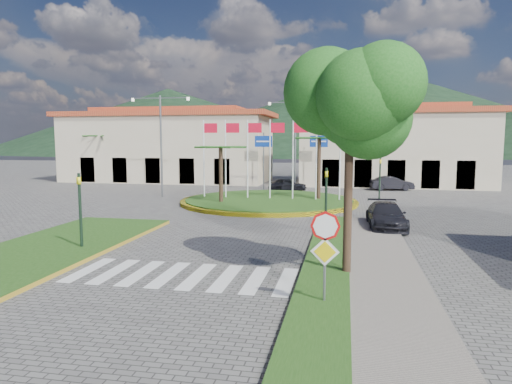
% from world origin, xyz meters
% --- Properties ---
extents(ground, '(160.00, 160.00, 0.00)m').
position_xyz_m(ground, '(0.00, 0.00, 0.00)').
color(ground, '#585553').
rests_on(ground, ground).
extents(sidewalk_right, '(4.00, 28.00, 0.15)m').
position_xyz_m(sidewalk_right, '(6.00, 2.00, 0.07)').
color(sidewalk_right, gray).
rests_on(sidewalk_right, ground).
extents(verge_right, '(1.60, 28.00, 0.18)m').
position_xyz_m(verge_right, '(4.80, 2.00, 0.09)').
color(verge_right, '#204914').
rests_on(verge_right, ground).
extents(median_left, '(5.00, 14.00, 0.18)m').
position_xyz_m(median_left, '(-6.50, 6.00, 0.09)').
color(median_left, '#204914').
rests_on(median_left, ground).
extents(crosswalk, '(8.00, 3.00, 0.01)m').
position_xyz_m(crosswalk, '(0.00, 4.00, 0.01)').
color(crosswalk, silver).
rests_on(crosswalk, ground).
extents(roundabout_island, '(12.70, 12.70, 6.00)m').
position_xyz_m(roundabout_island, '(0.00, 22.00, 0.18)').
color(roundabout_island, yellow).
rests_on(roundabout_island, ground).
extents(stop_sign, '(0.80, 0.11, 2.65)m').
position_xyz_m(stop_sign, '(4.90, 1.96, 1.79)').
color(stop_sign, slate).
rests_on(stop_sign, ground).
extents(deciduous_tree, '(3.60, 3.60, 6.80)m').
position_xyz_m(deciduous_tree, '(5.50, 5.00, 5.18)').
color(deciduous_tree, black).
rests_on(deciduous_tree, ground).
extents(traffic_light_left, '(0.15, 0.18, 3.20)m').
position_xyz_m(traffic_light_left, '(-5.20, 6.50, 1.94)').
color(traffic_light_left, black).
rests_on(traffic_light_left, ground).
extents(traffic_light_right, '(0.15, 0.18, 3.20)m').
position_xyz_m(traffic_light_right, '(4.50, 12.00, 1.94)').
color(traffic_light_right, black).
rests_on(traffic_light_right, ground).
extents(traffic_light_far, '(0.18, 0.15, 3.20)m').
position_xyz_m(traffic_light_far, '(8.00, 26.00, 1.94)').
color(traffic_light_far, black).
rests_on(traffic_light_far, ground).
extents(direction_sign_west, '(1.60, 0.14, 5.20)m').
position_xyz_m(direction_sign_west, '(-2.00, 30.97, 3.53)').
color(direction_sign_west, slate).
rests_on(direction_sign_west, ground).
extents(direction_sign_east, '(1.60, 0.14, 5.20)m').
position_xyz_m(direction_sign_east, '(3.00, 30.97, 3.53)').
color(direction_sign_east, slate).
rests_on(direction_sign_east, ground).
extents(street_lamp_centre, '(4.80, 0.16, 8.00)m').
position_xyz_m(street_lamp_centre, '(1.00, 30.00, 4.50)').
color(street_lamp_centre, slate).
rests_on(street_lamp_centre, ground).
extents(street_lamp_west, '(4.80, 0.16, 8.00)m').
position_xyz_m(street_lamp_west, '(-9.00, 24.00, 4.50)').
color(street_lamp_west, slate).
rests_on(street_lamp_west, ground).
extents(building_left, '(23.32, 9.54, 8.05)m').
position_xyz_m(building_left, '(-14.00, 38.00, 3.90)').
color(building_left, '#C3B593').
rests_on(building_left, ground).
extents(building_right, '(19.08, 9.54, 8.05)m').
position_xyz_m(building_right, '(10.00, 38.00, 3.90)').
color(building_right, '#C3B593').
rests_on(building_right, ground).
extents(hill_far_west, '(140.00, 140.00, 22.00)m').
position_xyz_m(hill_far_west, '(-55.00, 140.00, 11.00)').
color(hill_far_west, black).
rests_on(hill_far_west, ground).
extents(hill_far_mid, '(180.00, 180.00, 30.00)m').
position_xyz_m(hill_far_mid, '(15.00, 160.00, 15.00)').
color(hill_far_mid, black).
rests_on(hill_far_mid, ground).
extents(hill_near_back, '(110.00, 110.00, 16.00)m').
position_xyz_m(hill_near_back, '(-10.00, 130.00, 8.00)').
color(hill_near_back, black).
rests_on(hill_near_back, ground).
extents(white_van, '(5.02, 2.79, 1.33)m').
position_xyz_m(white_van, '(-12.92, 36.78, 0.66)').
color(white_van, silver).
rests_on(white_van, ground).
extents(car_dark_a, '(3.51, 1.72, 1.15)m').
position_xyz_m(car_dark_a, '(0.35, 30.00, 0.58)').
color(car_dark_a, black).
rests_on(car_dark_a, ground).
extents(car_dark_b, '(3.98, 1.95, 1.26)m').
position_xyz_m(car_dark_b, '(9.54, 32.47, 0.63)').
color(car_dark_b, black).
rests_on(car_dark_b, ground).
extents(car_side_right, '(1.99, 4.57, 1.31)m').
position_xyz_m(car_side_right, '(7.50, 13.89, 0.65)').
color(car_side_right, black).
rests_on(car_side_right, ground).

